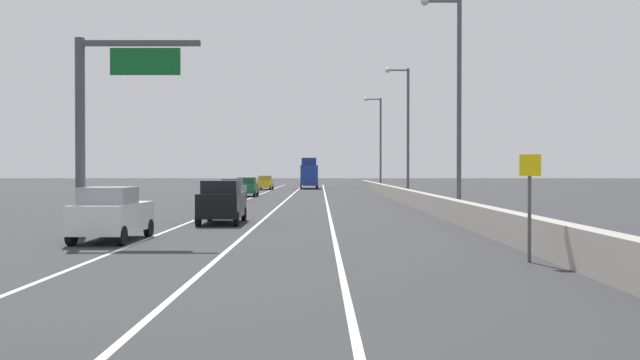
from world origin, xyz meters
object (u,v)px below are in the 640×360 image
Objects in this scene: car_white_0 at (111,214)px; box_truck at (308,174)px; speed_advisory_sign at (529,199)px; car_yellow_4 at (265,183)px; lamp_post_right_fourth at (378,138)px; overhead_sign_gantry at (99,112)px; car_black_1 at (222,202)px; car_gray_2 at (233,190)px; lamp_post_right_second at (454,94)px; lamp_post_right_third at (405,125)px; car_green_3 at (247,187)px.

box_truck is at bearing 85.22° from car_white_0.
speed_advisory_sign is 72.44m from car_yellow_4.
lamp_post_right_fourth reaches higher than car_yellow_4.
overhead_sign_gantry is at bearing -95.39° from box_truck.
box_truck is (-8.82, 13.12, -4.53)m from lamp_post_right_fourth.
box_truck is at bearing 87.14° from car_black_1.
box_truck is at bearing 81.36° from car_gray_2.
box_truck is (5.96, 71.20, 1.05)m from car_white_0.
car_gray_2 is at bearing 109.01° from speed_advisory_sign.
speed_advisory_sign is at bearing -94.20° from lamp_post_right_second.
overhead_sign_gantry reaches higher than car_yellow_4.
car_yellow_4 is (0.04, 32.82, 0.01)m from car_gray_2.
car_white_0 is (-14.78, -58.09, -5.57)m from lamp_post_right_fourth.
overhead_sign_gantry is at bearing -115.59° from car_black_1.
lamp_post_right_second is 1.00× the size of lamp_post_right_third.
lamp_post_right_second is 47.45m from lamp_post_right_fourth.
lamp_post_right_fourth is 1.44× the size of box_truck.
car_gray_2 is at bearing -120.10° from lamp_post_right_fourth.
car_black_1 is at bearing -167.75° from lamp_post_right_second.
lamp_post_right_third is 2.70× the size of car_green_3.
car_black_1 is (-11.97, -50.00, -5.52)m from lamp_post_right_fourth.
speed_advisory_sign is 0.72× the size of car_gray_2.
lamp_post_right_fourth is 2.70× the size of car_green_3.
car_white_0 is 8.56m from car_black_1.
speed_advisory_sign is 0.26× the size of lamp_post_right_fourth.
car_green_3 is 29.72m from box_truck.
car_gray_2 is 9.24m from car_green_3.
car_green_3 is (0.99, 41.24, -3.78)m from overhead_sign_gantry.
lamp_post_right_third reaches higher than car_yellow_4.
overhead_sign_gantry is 32.24m from car_gray_2.
car_green_3 is (-14.72, 7.68, -5.61)m from lamp_post_right_third.
car_green_3 is at bearing 114.39° from lamp_post_right_second.
car_yellow_4 is (-0.14, 23.58, 0.00)m from car_green_3.
overhead_sign_gantry is 1.57× the size of car_yellow_4.
car_white_0 is at bearing -109.11° from car_black_1.
lamp_post_right_second is 2.43× the size of car_yellow_4.
car_gray_2 is (-14.90, -1.55, -5.61)m from lamp_post_right_third.
car_green_3 is at bearing 152.43° from lamp_post_right_third.
car_yellow_4 is at bearing -136.12° from box_truck.
overhead_sign_gantry reaches higher than car_green_3.
lamp_post_right_third reaches higher than car_black_1.
car_black_1 is at bearing -83.81° from car_gray_2.
lamp_post_right_second and lamp_post_right_third have the same top height.
lamp_post_right_third is (0.48, 23.72, 0.00)m from lamp_post_right_second.
car_white_0 is 0.96× the size of car_green_3.
overhead_sign_gantry is at bearing -91.44° from car_gray_2.
speed_advisory_sign is at bearing -92.39° from lamp_post_right_third.
car_black_1 is (2.80, 8.09, 0.06)m from car_white_0.
box_truck is (-9.07, 36.84, -4.53)m from lamp_post_right_third.
car_black_1 reaches higher than car_yellow_4.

